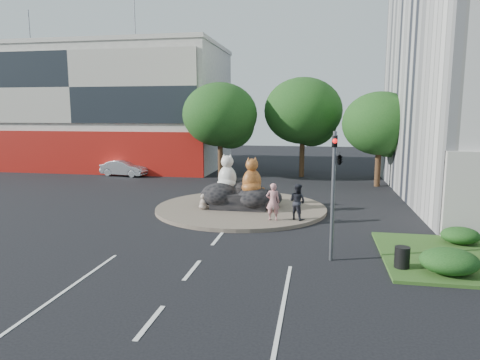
% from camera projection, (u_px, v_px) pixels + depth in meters
% --- Properties ---
extents(ground, '(120.00, 120.00, 0.00)m').
position_uv_depth(ground, '(192.00, 270.00, 15.58)').
color(ground, black).
rests_on(ground, ground).
extents(roundabout_island, '(10.00, 10.00, 0.20)m').
position_uv_depth(roundabout_island, '(241.00, 208.00, 25.28)').
color(roundabout_island, brown).
rests_on(roundabout_island, ground).
extents(rock_plinth, '(3.20, 2.60, 0.90)m').
position_uv_depth(rock_plinth, '(241.00, 199.00, 25.19)').
color(rock_plinth, black).
rests_on(rock_plinth, roundabout_island).
extents(shophouse_block, '(25.20, 12.30, 17.40)m').
position_uv_depth(shophouse_block, '(103.00, 108.00, 44.94)').
color(shophouse_block, beige).
rests_on(shophouse_block, ground).
extents(tree_left, '(6.46, 6.46, 8.27)m').
position_uv_depth(tree_left, '(221.00, 118.00, 36.90)').
color(tree_left, '#382314').
rests_on(tree_left, ground).
extents(tree_mid, '(6.84, 6.84, 8.76)m').
position_uv_depth(tree_mid, '(304.00, 114.00, 37.55)').
color(tree_mid, '#382314').
rests_on(tree_mid, ground).
extents(tree_right, '(5.70, 5.70, 7.30)m').
position_uv_depth(tree_right, '(381.00, 127.00, 32.74)').
color(tree_right, '#382314').
rests_on(tree_right, ground).
extents(hedge_near_green, '(2.00, 1.60, 0.90)m').
position_uv_depth(hedge_near_green, '(449.00, 261.00, 14.86)').
color(hedge_near_green, '#153C13').
rests_on(hedge_near_green, grass_verge).
extents(hedge_back_green, '(1.60, 1.28, 0.72)m').
position_uv_depth(hedge_back_green, '(460.00, 235.00, 18.30)').
color(hedge_back_green, '#153C13').
rests_on(hedge_back_green, grass_verge).
extents(traffic_light, '(0.44, 1.24, 5.00)m').
position_uv_depth(traffic_light, '(336.00, 168.00, 16.05)').
color(traffic_light, '#595B60').
rests_on(traffic_light, ground).
extents(cat_white, '(1.59, 1.47, 2.18)m').
position_uv_depth(cat_white, '(227.00, 172.00, 25.47)').
color(cat_white, beige).
rests_on(cat_white, rock_plinth).
extents(cat_tabby, '(1.66, 1.60, 2.12)m').
position_uv_depth(cat_tabby, '(252.00, 175.00, 24.33)').
color(cat_tabby, '#A76522').
rests_on(cat_tabby, rock_plinth).
extents(kitten_calico, '(0.73, 0.74, 0.93)m').
position_uv_depth(kitten_calico, '(203.00, 201.00, 24.51)').
color(kitten_calico, silver).
rests_on(kitten_calico, roundabout_island).
extents(kitten_white, '(0.55, 0.52, 0.74)m').
position_uv_depth(kitten_white, '(272.00, 204.00, 24.26)').
color(kitten_white, beige).
rests_on(kitten_white, roundabout_island).
extents(pedestrian_pink, '(0.75, 0.53, 1.93)m').
position_uv_depth(pedestrian_pink, '(273.00, 202.00, 21.92)').
color(pedestrian_pink, tan).
rests_on(pedestrian_pink, roundabout_island).
extents(pedestrian_dark, '(1.16, 1.10, 1.88)m').
position_uv_depth(pedestrian_dark, '(297.00, 202.00, 22.05)').
color(pedestrian_dark, '#212229').
rests_on(pedestrian_dark, roundabout_island).
extents(parked_car, '(4.49, 2.14, 1.42)m').
position_uv_depth(parked_car, '(124.00, 168.00, 38.75)').
color(parked_car, '#B9BCC2').
rests_on(parked_car, ground).
extents(litter_bin, '(0.63, 0.63, 0.77)m').
position_uv_depth(litter_bin, '(402.00, 257.00, 15.47)').
color(litter_bin, black).
rests_on(litter_bin, grass_verge).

